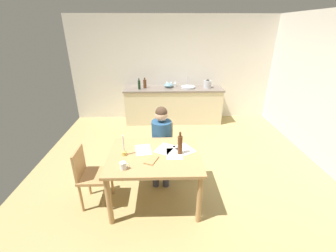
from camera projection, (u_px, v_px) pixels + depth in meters
name	position (u px, v px, depth m)	size (l,w,h in m)	color
ground_plane	(179.00, 171.00, 3.91)	(5.20, 5.20, 0.04)	tan
wall_back	(173.00, 69.00, 5.74)	(5.20, 0.12, 2.60)	silver
kitchen_counter	(173.00, 105.00, 5.76)	(2.47, 0.64, 0.90)	beige
dining_table	(155.00, 161.00, 3.01)	(1.24, 0.99, 0.75)	tan
chair_at_table	(162.00, 145.00, 3.76)	(0.42, 0.42, 0.85)	tan
person_seated	(161.00, 139.00, 3.54)	(0.34, 0.60, 1.19)	navy
chair_side_empty	(90.00, 174.00, 3.01)	(0.40, 0.40, 0.86)	tan
coffee_mug	(123.00, 166.00, 2.65)	(0.12, 0.08, 0.09)	white
candlestick	(124.00, 150.00, 2.93)	(0.06, 0.06, 0.29)	gold
book_magazine	(151.00, 160.00, 2.84)	(0.13, 0.21, 0.02)	#AB814D
paper_letter	(165.00, 149.00, 3.11)	(0.21, 0.30, 0.00)	white
paper_bill	(143.00, 150.00, 3.08)	(0.21, 0.30, 0.00)	white
paper_envelope	(174.00, 154.00, 2.99)	(0.21, 0.30, 0.00)	white
paper_receipt	(184.00, 149.00, 3.10)	(0.21, 0.30, 0.00)	white
wine_bottle_on_table	(180.00, 145.00, 2.94)	(0.07, 0.07, 0.32)	#593319
sink_unit	(188.00, 87.00, 5.58)	(0.36, 0.36, 0.24)	#B2B7BC
bottle_oil	(139.00, 85.00, 5.42)	(0.06, 0.06, 0.27)	black
bottle_vinegar	(145.00, 84.00, 5.54)	(0.08, 0.08, 0.25)	#593319
mixing_bowl	(169.00, 85.00, 5.61)	(0.24, 0.24, 0.11)	#668C99
stovetop_kettle	(207.00, 84.00, 5.56)	(0.18, 0.18, 0.22)	#B7BABF
wine_glass_near_sink	(175.00, 82.00, 5.67)	(0.07, 0.07, 0.15)	silver
wine_glass_by_kettle	(171.00, 82.00, 5.67)	(0.07, 0.07, 0.15)	silver
wine_glass_back_left	(167.00, 82.00, 5.66)	(0.07, 0.07, 0.15)	silver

